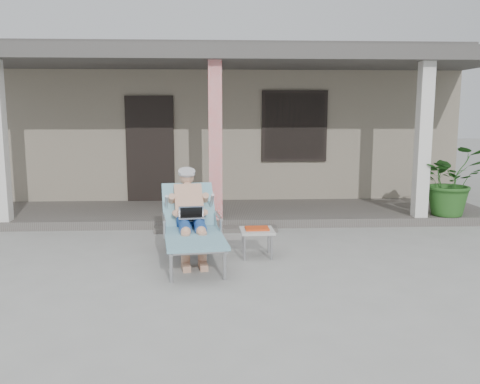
{
  "coord_description": "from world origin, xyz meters",
  "views": [
    {
      "loc": [
        -0.02,
        -6.27,
        1.94
      ],
      "look_at": [
        0.33,
        0.6,
        0.85
      ],
      "focal_mm": 38.0,
      "sensor_mm": 36.0,
      "label": 1
    }
  ],
  "objects": [
    {
      "name": "potted_palm",
      "position": [
        4.08,
        2.25,
        0.76
      ],
      "size": [
        1.11,
        0.96,
        1.22
      ],
      "primitive_type": "imported",
      "rotation": [
        0.0,
        0.0,
        0.01
      ],
      "color": "#26591E",
      "rests_on": "porch_deck"
    },
    {
      "name": "ground",
      "position": [
        0.0,
        0.0,
        0.0
      ],
      "size": [
        60.0,
        60.0,
        0.0
      ],
      "primitive_type": "plane",
      "color": "#9E9E99",
      "rests_on": "ground"
    },
    {
      "name": "house",
      "position": [
        0.0,
        6.5,
        1.67
      ],
      "size": [
        10.4,
        5.4,
        3.3
      ],
      "color": "gray",
      "rests_on": "ground"
    },
    {
      "name": "side_table",
      "position": [
        0.54,
        0.37,
        0.34
      ],
      "size": [
        0.46,
        0.46,
        0.4
      ],
      "rotation": [
        0.0,
        0.0,
        0.03
      ],
      "color": "beige",
      "rests_on": "ground"
    },
    {
      "name": "porch_overhang",
      "position": [
        0.0,
        2.95,
        2.79
      ],
      "size": [
        10.0,
        2.3,
        2.85
      ],
      "color": "silver",
      "rests_on": "porch_deck"
    },
    {
      "name": "porch_step",
      "position": [
        0.0,
        1.85,
        0.04
      ],
      "size": [
        2.0,
        0.3,
        0.07
      ],
      "primitive_type": "cube",
      "color": "#605B56",
      "rests_on": "ground"
    },
    {
      "name": "lounger",
      "position": [
        -0.33,
        0.31,
        0.76
      ],
      "size": [
        0.94,
        1.96,
        1.24
      ],
      "rotation": [
        0.0,
        0.0,
        0.13
      ],
      "color": "#B7B7BC",
      "rests_on": "ground"
    },
    {
      "name": "porch_deck",
      "position": [
        0.0,
        3.0,
        0.07
      ],
      "size": [
        10.0,
        2.0,
        0.15
      ],
      "primitive_type": "cube",
      "color": "#605B56",
      "rests_on": "ground"
    }
  ]
}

